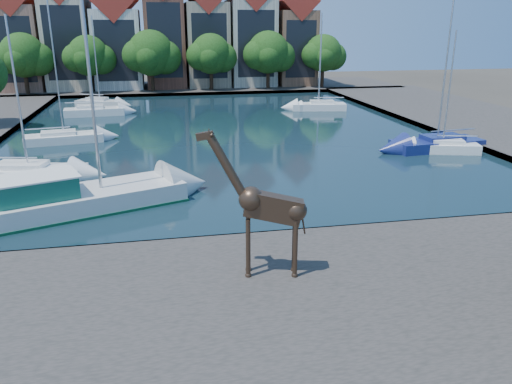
% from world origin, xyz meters
% --- Properties ---
extents(ground, '(160.00, 160.00, 0.00)m').
position_xyz_m(ground, '(0.00, 0.00, 0.00)').
color(ground, '#38332B').
rests_on(ground, ground).
extents(water_basin, '(38.00, 50.00, 0.08)m').
position_xyz_m(water_basin, '(0.00, 24.00, 0.04)').
color(water_basin, black).
rests_on(water_basin, ground).
extents(near_quay, '(50.00, 14.00, 0.50)m').
position_xyz_m(near_quay, '(0.00, -7.00, 0.25)').
color(near_quay, '#443E3B').
rests_on(near_quay, ground).
extents(far_quay, '(60.00, 16.00, 0.50)m').
position_xyz_m(far_quay, '(0.00, 56.00, 0.25)').
color(far_quay, '#443E3B').
rests_on(far_quay, ground).
extents(right_quay, '(14.00, 52.00, 0.50)m').
position_xyz_m(right_quay, '(25.00, 24.00, 0.25)').
color(right_quay, '#443E3B').
rests_on(right_quay, ground).
extents(townhouse_west_end, '(5.44, 9.18, 14.93)m').
position_xyz_m(townhouse_west_end, '(-23.00, 55.99, 7.36)').
color(townhouse_west_end, '#8F634E').
rests_on(townhouse_west_end, far_quay).
extents(townhouse_west_mid, '(5.94, 9.18, 16.79)m').
position_xyz_m(townhouse_west_mid, '(-17.00, 55.99, 8.23)').
color(townhouse_west_mid, beige).
rests_on(townhouse_west_mid, far_quay).
extents(townhouse_west_inner, '(6.43, 9.18, 15.15)m').
position_xyz_m(townhouse_west_inner, '(-10.50, 55.99, 7.35)').
color(townhouse_west_inner, silver).
rests_on(townhouse_west_inner, far_quay).
extents(townhouse_center, '(5.44, 9.18, 16.93)m').
position_xyz_m(townhouse_center, '(-4.00, 55.99, 8.36)').
color(townhouse_center, brown).
rests_on(townhouse_center, far_quay).
extents(townhouse_east_inner, '(5.94, 9.18, 15.79)m').
position_xyz_m(townhouse_east_inner, '(2.00, 55.99, 7.73)').
color(townhouse_east_inner, tan).
rests_on(townhouse_east_inner, far_quay).
extents(townhouse_east_mid, '(6.43, 9.18, 16.65)m').
position_xyz_m(townhouse_east_mid, '(8.50, 55.99, 8.10)').
color(townhouse_east_mid, beige).
rests_on(townhouse_east_mid, far_quay).
extents(townhouse_east_end, '(5.44, 9.18, 14.43)m').
position_xyz_m(townhouse_east_end, '(15.00, 55.99, 7.11)').
color(townhouse_east_end, brown).
rests_on(townhouse_east_end, far_quay).
extents(far_tree_far_west, '(7.28, 5.60, 7.68)m').
position_xyz_m(far_tree_far_west, '(-21.90, 50.49, 5.18)').
color(far_tree_far_west, '#332114').
rests_on(far_tree_far_west, far_quay).
extents(far_tree_west, '(6.76, 5.20, 7.36)m').
position_xyz_m(far_tree_west, '(-13.91, 50.49, 5.08)').
color(far_tree_west, '#332114').
rests_on(far_tree_west, far_quay).
extents(far_tree_mid_west, '(7.80, 6.00, 8.00)m').
position_xyz_m(far_tree_mid_west, '(-5.89, 50.49, 5.29)').
color(far_tree_mid_west, '#332114').
rests_on(far_tree_mid_west, far_quay).
extents(far_tree_mid_east, '(7.02, 5.40, 7.52)m').
position_xyz_m(far_tree_mid_east, '(2.10, 50.49, 5.13)').
color(far_tree_mid_east, '#332114').
rests_on(far_tree_mid_east, far_quay).
extents(far_tree_east, '(7.54, 5.80, 7.84)m').
position_xyz_m(far_tree_east, '(10.11, 50.49, 5.24)').
color(far_tree_east, '#332114').
rests_on(far_tree_east, far_quay).
extents(far_tree_far_east, '(6.76, 5.20, 7.36)m').
position_xyz_m(far_tree_far_east, '(18.09, 50.49, 5.08)').
color(far_tree_far_east, '#332114').
rests_on(far_tree_far_east, far_quay).
extents(giraffe_statue, '(3.65, 1.06, 5.22)m').
position_xyz_m(giraffe_statue, '(-2.02, -3.83, 3.06)').
color(giraffe_statue, '#3C2A1E').
rests_on(giraffe_statue, near_quay).
extents(motorsailer, '(11.12, 6.68, 10.64)m').
position_xyz_m(motorsailer, '(-10.08, 5.22, 0.89)').
color(motorsailer, silver).
rests_on(motorsailer, water_basin).
extents(sailboat_left_a, '(6.91, 3.57, 9.51)m').
position_xyz_m(sailboat_left_a, '(-13.42, 11.70, 0.62)').
color(sailboat_left_a, white).
rests_on(sailboat_left_a, water_basin).
extents(sailboat_left_c, '(6.19, 3.00, 10.76)m').
position_xyz_m(sailboat_left_c, '(-12.99, 21.77, 0.61)').
color(sailboat_left_c, white).
rests_on(sailboat_left_c, water_basin).
extents(sailboat_left_d, '(6.14, 2.63, 9.57)m').
position_xyz_m(sailboat_left_d, '(-12.00, 34.49, 0.66)').
color(sailboat_left_d, white).
rests_on(sailboat_left_d, water_basin).
extents(sailboat_left_e, '(5.64, 3.73, 9.92)m').
position_xyz_m(sailboat_left_e, '(-12.00, 40.38, 0.67)').
color(sailboat_left_e, silver).
rests_on(sailboat_left_e, water_basin).
extents(sailboat_right_a, '(5.42, 3.10, 8.62)m').
position_xyz_m(sailboat_right_a, '(15.00, 13.06, 0.60)').
color(sailboat_right_a, white).
rests_on(sailboat_right_a, water_basin).
extents(sailboat_right_b, '(7.10, 3.10, 11.31)m').
position_xyz_m(sailboat_right_b, '(15.00, 13.84, 0.67)').
color(sailboat_right_b, navy).
rests_on(sailboat_right_b, water_basin).
extents(sailboat_right_c, '(6.12, 3.00, 9.40)m').
position_xyz_m(sailboat_right_c, '(12.00, 33.39, 0.64)').
color(sailboat_right_c, white).
rests_on(sailboat_right_c, water_basin).
extents(sailboat_right_d, '(4.82, 1.73, 10.16)m').
position_xyz_m(sailboat_right_d, '(12.00, 33.50, 0.67)').
color(sailboat_right_d, silver).
rests_on(sailboat_right_d, water_basin).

